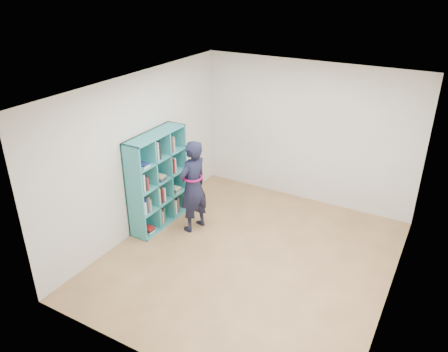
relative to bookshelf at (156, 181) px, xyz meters
The scene contains 9 objects.
floor 2.01m from the bookshelf, ahead, with size 4.50×4.50×0.00m, color olive.
ceiling 2.58m from the bookshelf, ahead, with size 4.50×4.50×0.00m, color white.
wall_left 0.55m from the bookshelf, 135.53° to the right, with size 0.02×4.50×2.60m, color beige.
wall_right 3.87m from the bookshelf, ahead, with size 0.02×4.50×2.60m, color beige.
wall_back 2.83m from the bookshelf, 48.68° to the left, with size 4.00×0.02×2.60m, color beige.
wall_front 3.07m from the bookshelf, 52.64° to the right, with size 4.00×0.02×2.60m, color beige.
bookshelf is the anchor object (origin of this frame).
person 0.65m from the bookshelf, 12.46° to the left, with size 0.49×0.64×1.58m.
smartphone 0.59m from the bookshelf, 27.17° to the left, with size 0.02×0.10×0.13m.
Camera 1 is at (2.35, -4.96, 4.00)m, focal length 35.00 mm.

